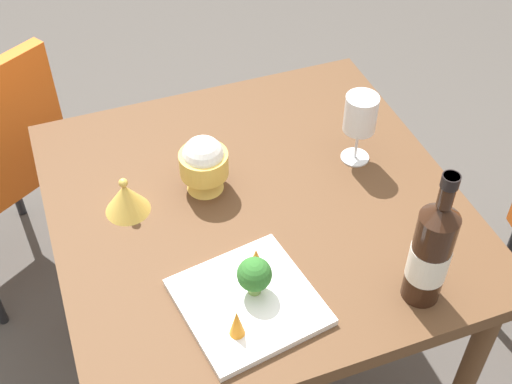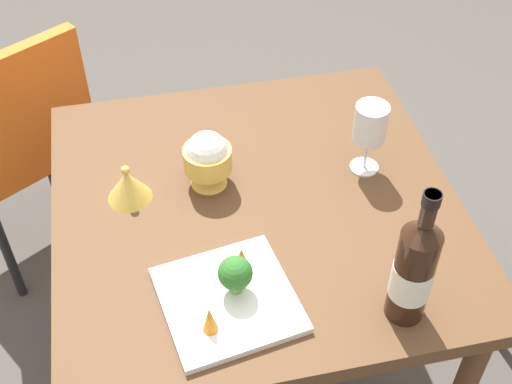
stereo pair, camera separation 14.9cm
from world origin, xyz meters
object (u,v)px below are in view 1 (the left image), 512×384
(rice_bowl, at_px, (204,163))
(serving_plate, at_px, (248,302))
(wine_bottle, at_px, (431,252))
(carrot_garnish_right, at_px, (237,323))
(broccoli_floret, at_px, (254,275))
(rice_bowl_lid, at_px, (126,198))
(wine_glass, at_px, (360,115))
(carrot_garnish_left, at_px, (256,260))

(rice_bowl, bearing_deg, serving_plate, -3.14)
(wine_bottle, height_order, carrot_garnish_right, wine_bottle)
(wine_bottle, height_order, serving_plate, wine_bottle)
(broccoli_floret, bearing_deg, carrot_garnish_right, -38.44)
(wine_bottle, distance_m, rice_bowl_lid, 0.65)
(rice_bowl, bearing_deg, wine_bottle, 35.28)
(wine_glass, bearing_deg, wine_bottle, -8.21)
(wine_bottle, xyz_separation_m, carrot_garnish_left, (-0.16, -0.29, -0.08))
(wine_glass, distance_m, rice_bowl_lid, 0.56)
(wine_bottle, bearing_deg, broccoli_floret, -109.05)
(wine_bottle, bearing_deg, carrot_garnish_left, -118.72)
(wine_bottle, xyz_separation_m, rice_bowl_lid, (-0.42, -0.49, -0.09))
(rice_bowl, relative_size, carrot_garnish_left, 2.39)
(serving_plate, bearing_deg, broccoli_floret, 128.75)
(rice_bowl, bearing_deg, rice_bowl_lid, -86.92)
(wine_bottle, xyz_separation_m, rice_bowl, (-0.43, -0.31, -0.05))
(wine_glass, relative_size, rice_bowl_lid, 1.79)
(carrot_garnish_right, bearing_deg, rice_bowl, 171.10)
(rice_bowl_lid, relative_size, carrot_garnish_left, 1.68)
(wine_glass, distance_m, carrot_garnish_left, 0.43)
(serving_plate, bearing_deg, rice_bowl_lid, -153.87)
(wine_glass, height_order, rice_bowl_lid, wine_glass)
(wine_glass, distance_m, rice_bowl, 0.37)
(wine_bottle, distance_m, broccoli_floret, 0.33)
(wine_bottle, bearing_deg, serving_plate, -105.71)
(wine_bottle, relative_size, wine_glass, 1.77)
(rice_bowl_lid, xyz_separation_m, carrot_garnish_right, (0.40, 0.12, 0.01))
(wine_glass, bearing_deg, rice_bowl_lid, -91.76)
(carrot_garnish_left, bearing_deg, broccoli_floret, -23.42)
(wine_bottle, relative_size, carrot_garnish_right, 4.89)
(serving_plate, distance_m, carrot_garnish_right, 0.09)
(wine_glass, xyz_separation_m, serving_plate, (0.32, -0.38, -0.12))
(rice_bowl, xyz_separation_m, broccoli_floret, (0.33, -0.00, -0.01))
(wine_bottle, height_order, rice_bowl, wine_bottle)
(broccoli_floret, bearing_deg, rice_bowl_lid, -150.31)
(carrot_garnish_right, bearing_deg, broccoli_floret, 141.56)
(wine_bottle, distance_m, carrot_garnish_right, 0.38)
(wine_glass, relative_size, carrot_garnish_right, 2.76)
(wine_glass, relative_size, carrot_garnish_left, 3.01)
(broccoli_floret, xyz_separation_m, carrot_garnish_right, (0.08, -0.06, -0.02))
(rice_bowl, bearing_deg, broccoli_floret, -0.11)
(rice_bowl, bearing_deg, wine_glass, 85.84)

